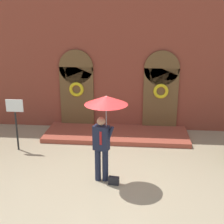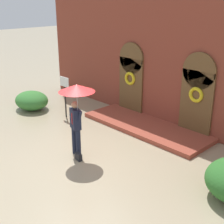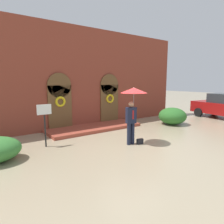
% 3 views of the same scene
% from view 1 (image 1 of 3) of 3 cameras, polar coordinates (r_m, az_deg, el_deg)
% --- Properties ---
extents(ground_plane, '(80.00, 80.00, 0.00)m').
position_cam_1_polar(ground_plane, '(8.78, -0.79, -11.88)').
color(ground_plane, tan).
extents(building_facade, '(14.00, 2.30, 5.60)m').
position_cam_1_polar(building_facade, '(11.90, 1.27, 9.63)').
color(building_facade, brown).
rests_on(building_facade, ground).
extents(person_with_umbrella, '(1.10, 1.10, 2.36)m').
position_cam_1_polar(person_with_umbrella, '(7.88, -1.32, -0.18)').
color(person_with_umbrella, '#191E33').
rests_on(person_with_umbrella, ground).
extents(handbag, '(0.29, 0.16, 0.22)m').
position_cam_1_polar(handbag, '(8.40, 0.32, -12.44)').
color(handbag, black).
rests_on(handbag, ground).
extents(sign_post, '(0.56, 0.06, 1.72)m').
position_cam_1_polar(sign_post, '(10.48, -17.24, -0.76)').
color(sign_post, black).
rests_on(sign_post, ground).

